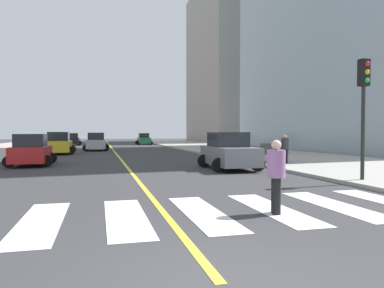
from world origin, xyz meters
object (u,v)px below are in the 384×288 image
object	(u,v)px
car_yellow_nearest	(59,144)
car_silver_second	(96,142)
car_red_fifth	(31,151)
pedestrian_crossing	(276,173)
pedestrian_waiting_east	(285,147)
car_green_third	(144,139)
park_bench	(273,153)
traffic_light_near_corner	(364,95)
car_black_sixth	(73,140)
car_gray_fourth	(229,152)

from	to	relation	value
car_yellow_nearest	car_silver_second	distance (m)	6.70
car_red_fifth	pedestrian_crossing	size ratio (longest dim) A/B	2.38
car_red_fifth	car_silver_second	bearing A→B (deg)	77.52
car_silver_second	pedestrian_waiting_east	size ratio (longest dim) A/B	2.61
car_green_third	pedestrian_waiting_east	size ratio (longest dim) A/B	2.48
pedestrian_waiting_east	car_silver_second	bearing A→B (deg)	-80.34
car_green_third	park_bench	size ratio (longest dim) A/B	2.26
car_yellow_nearest	car_red_fifth	xyz separation A→B (m)	(-0.36, -11.30, -0.06)
car_silver_second	car_green_third	xyz separation A→B (m)	(7.21, 18.24, -0.04)
car_yellow_nearest	pedestrian_waiting_east	distance (m)	20.48
car_green_third	car_yellow_nearest	bearing A→B (deg)	67.38
car_silver_second	park_bench	distance (m)	22.47
car_yellow_nearest	pedestrian_crossing	world-z (taller)	car_yellow_nearest
traffic_light_near_corner	car_green_third	bearing A→B (deg)	-86.75
car_yellow_nearest	traffic_light_near_corner	world-z (taller)	traffic_light_near_corner
car_silver_second	car_black_sixth	bearing A→B (deg)	103.06
car_green_third	park_bench	bearing A→B (deg)	95.54
car_red_fifth	car_black_sixth	size ratio (longest dim) A/B	0.99
car_gray_fourth	car_red_fifth	bearing A→B (deg)	-24.11
car_yellow_nearest	car_red_fifth	bearing A→B (deg)	-92.61
car_green_third	car_black_sixth	distance (m)	10.82
car_gray_fourth	car_red_fifth	distance (m)	11.43
car_green_third	car_gray_fourth	world-z (taller)	car_gray_fourth
car_yellow_nearest	car_red_fifth	size ratio (longest dim) A/B	1.07
car_black_sixth	car_red_fifth	bearing A→B (deg)	-90.97
car_green_third	car_silver_second	bearing A→B (deg)	69.01
car_silver_second	pedestrian_waiting_east	xyz separation A→B (m)	(10.65, -21.05, 0.17)
car_yellow_nearest	traffic_light_near_corner	distance (m)	26.04
car_yellow_nearest	car_green_third	distance (m)	26.28
car_silver_second	car_gray_fourth	bearing A→B (deg)	-71.06
car_black_sixth	traffic_light_near_corner	xyz separation A→B (m)	(13.45, -45.98, 2.45)
park_bench	pedestrian_crossing	xyz separation A→B (m)	(-6.19, -12.30, 0.27)
car_green_third	car_black_sixth	xyz separation A→B (m)	(-10.80, -0.61, 0.01)
car_black_sixth	park_bench	size ratio (longest dim) A/B	2.28
car_green_third	pedestrian_waiting_east	bearing A→B (deg)	95.59
car_yellow_nearest	traffic_light_near_corner	xyz separation A→B (m)	(13.00, -22.43, 2.39)
car_black_sixth	car_silver_second	bearing A→B (deg)	-79.60
car_gray_fourth	car_black_sixth	bearing A→B (deg)	-74.66
car_green_third	pedestrian_waiting_east	world-z (taller)	car_green_third
car_green_third	car_black_sixth	size ratio (longest dim) A/B	0.99
car_green_third	pedestrian_waiting_east	xyz separation A→B (m)	(3.44, -39.29, 0.21)
traffic_light_near_corner	park_bench	distance (m)	8.91
car_red_fifth	car_green_third	bearing A→B (deg)	72.21
pedestrian_waiting_east	car_red_fifth	bearing A→B (deg)	-32.33
car_red_fifth	pedestrian_waiting_east	distance (m)	14.67
traffic_light_near_corner	park_bench	xyz separation A→B (m)	(0.66, 8.48, -2.62)
car_silver_second	traffic_light_near_corner	distance (m)	30.11
car_black_sixth	pedestrian_crossing	bearing A→B (deg)	-82.08
pedestrian_crossing	car_gray_fourth	bearing A→B (deg)	4.51
car_black_sixth	pedestrian_crossing	distance (m)	50.41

